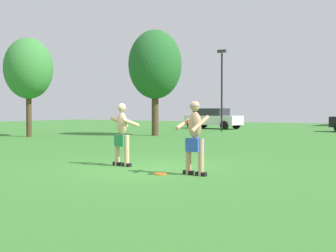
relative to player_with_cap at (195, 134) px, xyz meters
The scene contains 8 objects.
ground_plane 1.91m from the player_with_cap, 166.03° to the left, with size 80.00×80.00×0.00m, color #38752D.
player_with_cap is the anchor object (origin of this frame).
player_in_green 2.47m from the player_with_cap, 169.15° to the left, with size 0.68×0.64×1.66m.
frisbee 1.21m from the player_with_cap, 156.72° to the right, with size 0.30×0.30×0.03m, color orange.
car_white_mid_lot 24.61m from the player_with_cap, 114.91° to the left, with size 4.47×2.40×1.58m.
lamp_post 20.66m from the player_with_cap, 113.06° to the left, with size 0.60×0.24×5.55m.
tree_left_field 15.72m from the player_with_cap, 126.63° to the left, with size 3.04×3.04×6.02m.
tree_behind_players 16.70m from the player_with_cap, 151.59° to the left, with size 2.63×2.63×5.40m.
Camera 1 is at (6.40, -9.30, 1.50)m, focal length 47.62 mm.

